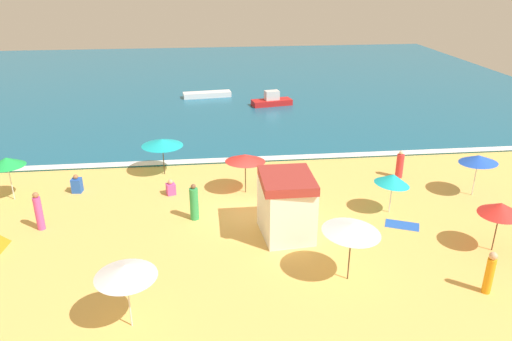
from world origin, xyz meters
TOP-DOWN VIEW (x-y plane):
  - ground_plane at (0.00, 0.00)m, footprint 60.00×60.00m
  - ocean_water at (0.00, 28.00)m, footprint 60.00×44.00m
  - wave_breaker_foam at (0.00, 6.30)m, footprint 57.00×0.70m
  - lifeguard_cabana at (1.42, -2.36)m, footprint 2.18×2.63m
  - beach_umbrella_1 at (-4.09, 4.84)m, footprint 2.59×2.59m
  - beach_umbrella_2 at (0.12, 1.99)m, footprint 2.68×2.68m
  - beach_umbrella_3 at (3.12, -5.79)m, footprint 2.78×2.78m
  - beach_umbrella_4 at (9.43, -4.54)m, footprint 2.28×2.27m
  - beach_umbrella_5 at (6.53, -0.91)m, footprint 1.69×1.66m
  - beach_umbrella_6 at (-4.38, -7.46)m, footprint 2.49×2.50m
  - beach_umbrella_7 at (-11.20, 2.48)m, footprint 2.35×2.35m
  - beach_umbrella_9 at (11.31, 0.40)m, footprint 2.52×2.51m
  - beachgoer_0 at (8.52, 2.96)m, footprint 0.54×0.54m
  - beachgoer_1 at (-9.02, -0.72)m, footprint 0.42×0.42m
  - beachgoer_2 at (-3.60, 2.18)m, footprint 0.53×0.53m
  - beachgoer_5 at (-2.42, -0.55)m, footprint 0.49×0.49m
  - beachgoer_6 at (-8.31, 2.99)m, footprint 0.51×0.51m
  - beachgoer_9 at (7.69, -7.11)m, footprint 0.34×0.34m
  - beach_towel_1 at (6.65, -2.19)m, footprint 1.63×1.30m
  - small_boat_0 at (-1.40, 21.41)m, footprint 4.19×1.52m
  - small_boat_1 at (3.78, 18.15)m, footprint 3.39×1.76m

SIDE VIEW (x-z plane):
  - ground_plane at x=0.00m, z-range 0.00..0.00m
  - beach_towel_1 at x=6.65m, z-range 0.00..0.01m
  - ocean_water at x=0.00m, z-range 0.00..0.10m
  - wave_breaker_foam at x=0.00m, z-range 0.10..0.11m
  - small_boat_0 at x=-1.40m, z-range 0.10..0.55m
  - beachgoer_2 at x=-3.60m, z-range -0.07..0.74m
  - beachgoer_6 at x=-8.31m, z-range -0.08..0.88m
  - small_boat_1 at x=3.78m, z-range -0.12..1.07m
  - beachgoer_0 at x=8.52m, z-range -0.07..1.46m
  - beachgoer_5 at x=-2.42m, z-range -0.07..1.65m
  - beachgoer_9 at x=7.69m, z-range -0.01..1.61m
  - beachgoer_1 at x=-9.02m, z-range -0.04..1.71m
  - lifeguard_cabana at x=1.42m, z-range 0.03..2.72m
  - beach_umbrella_5 at x=6.53m, z-range 0.67..2.66m
  - beach_umbrella_1 at x=-4.09m, z-range 0.82..2.85m
  - beach_umbrella_2 at x=0.12m, z-range 0.81..2.90m
  - beach_umbrella_4 at x=9.43m, z-range 0.80..2.93m
  - beach_umbrella_9 at x=11.31m, z-range 0.83..3.01m
  - beach_umbrella_7 at x=-11.20m, z-range 0.87..3.07m
  - beach_umbrella_6 at x=-4.38m, z-range 0.92..3.19m
  - beach_umbrella_3 at x=3.12m, z-range 0.93..3.28m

